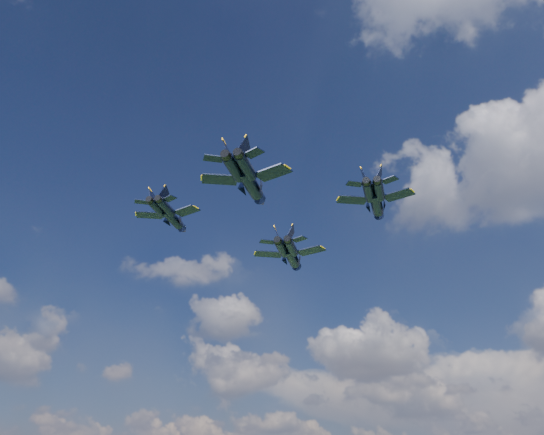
{
  "coord_description": "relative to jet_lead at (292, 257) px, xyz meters",
  "views": [
    {
      "loc": [
        52.77,
        -65.45,
        13.14
      ],
      "look_at": [
        -3.97,
        3.08,
        54.93
      ],
      "focal_mm": 40.0,
      "sensor_mm": 36.0,
      "label": 1
    }
  ],
  "objects": [
    {
      "name": "jet_slot",
      "position": [
        13.93,
        -27.47,
        -0.57
      ],
      "size": [
        12.42,
        17.01,
        4.07
      ],
      "rotation": [
        0.0,
        0.0,
        0.44
      ],
      "color": "black"
    },
    {
      "name": "jet_lead",
      "position": [
        0.0,
        0.0,
        0.0
      ],
      "size": [
        12.72,
        17.27,
        4.16
      ],
      "rotation": [
        0.0,
        0.0,
        0.48
      ],
      "color": "black"
    },
    {
      "name": "jet_left",
      "position": [
        -7.49,
        -23.35,
        1.93
      ],
      "size": [
        10.75,
        14.71,
        3.52
      ],
      "rotation": [
        0.0,
        0.0,
        0.44
      ],
      "color": "black"
    },
    {
      "name": "jet_right",
      "position": [
        22.41,
        -6.66,
        1.59
      ],
      "size": [
        11.58,
        15.83,
        3.79
      ],
      "rotation": [
        0.0,
        0.0,
        0.45
      ],
      "color": "black"
    }
  ]
}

